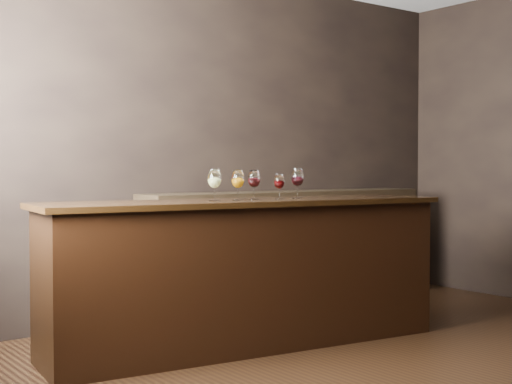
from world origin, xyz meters
TOP-DOWN VIEW (x-y plane):
  - ground at (0.00, 0.00)m, footprint 5.00×5.00m
  - room_shell at (-0.23, 0.11)m, footprint 5.02×4.52m
  - bar_counter at (-0.50, 1.14)m, footprint 2.76×0.92m
  - bar_top at (-0.50, 1.14)m, footprint 2.86×0.99m
  - back_bar_shelf at (0.60, 2.03)m, footprint 2.77×0.40m
  - glass_white at (-0.77, 1.11)m, footprint 0.09×0.09m
  - glass_amber at (-0.59, 1.12)m, footprint 0.09×0.09m
  - glass_red_a at (-0.43, 1.15)m, footprint 0.09×0.09m
  - glass_red_b at (-0.25, 1.10)m, footprint 0.07×0.07m
  - glass_red_c at (-0.08, 1.11)m, footprint 0.09×0.09m

SIDE VIEW (x-z plane):
  - ground at x=0.00m, z-range 0.00..0.00m
  - bar_counter at x=-0.50m, z-range 0.00..0.95m
  - back_bar_shelf at x=0.60m, z-range 0.00..1.00m
  - bar_top at x=-0.50m, z-range 0.95..0.99m
  - glass_red_b at x=-0.25m, z-range 1.02..1.19m
  - glass_amber at x=-0.59m, z-range 1.02..1.22m
  - glass_red_a at x=-0.43m, z-range 1.02..1.22m
  - glass_white at x=-0.77m, z-range 1.02..1.23m
  - glass_red_c at x=-0.08m, z-range 1.02..1.23m
  - room_shell at x=-0.23m, z-range 0.40..3.21m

